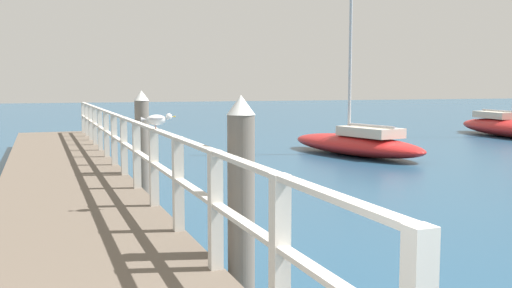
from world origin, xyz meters
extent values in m
cube|color=brown|center=(0.00, 10.91, 0.26)|extent=(2.35, 21.83, 0.53)
cube|color=beige|center=(1.09, 2.36, 1.10)|extent=(0.12, 0.12, 1.14)
cube|color=beige|center=(1.09, 3.91, 1.10)|extent=(0.12, 0.12, 1.14)
cube|color=beige|center=(1.09, 5.47, 1.10)|extent=(0.12, 0.12, 1.14)
cube|color=beige|center=(1.09, 7.02, 1.10)|extent=(0.12, 0.12, 1.14)
cube|color=beige|center=(1.09, 8.58, 1.10)|extent=(0.12, 0.12, 1.14)
cube|color=beige|center=(1.09, 10.14, 1.10)|extent=(0.12, 0.12, 1.14)
cube|color=beige|center=(1.09, 11.69, 1.10)|extent=(0.12, 0.12, 1.14)
cube|color=beige|center=(1.09, 13.25, 1.10)|extent=(0.12, 0.12, 1.14)
cube|color=beige|center=(1.09, 14.80, 1.10)|extent=(0.12, 0.12, 1.14)
cube|color=beige|center=(1.09, 16.36, 1.10)|extent=(0.12, 0.12, 1.14)
cube|color=beige|center=(1.09, 17.92, 1.10)|extent=(0.12, 0.12, 1.14)
cube|color=beige|center=(1.09, 19.47, 1.10)|extent=(0.12, 0.12, 1.14)
cube|color=beige|center=(1.09, 21.03, 1.10)|extent=(0.12, 0.12, 1.14)
cube|color=beige|center=(1.09, 10.91, 1.65)|extent=(0.10, 20.23, 0.04)
cube|color=beige|center=(1.09, 10.91, 1.15)|extent=(0.10, 20.23, 0.04)
cylinder|color=#6B6056|center=(1.47, 4.27, 0.99)|extent=(0.28, 0.28, 1.97)
cone|color=white|center=(1.47, 4.27, 2.07)|extent=(0.29, 0.29, 0.20)
cylinder|color=#6B6056|center=(1.47, 10.28, 0.99)|extent=(0.28, 0.28, 1.97)
cone|color=white|center=(1.47, 10.28, 2.07)|extent=(0.29, 0.29, 0.20)
ellipsoid|color=white|center=(1.09, 6.78, 1.79)|extent=(0.30, 0.17, 0.15)
sphere|color=white|center=(1.27, 6.75, 1.84)|extent=(0.09, 0.09, 0.09)
cone|color=gold|center=(1.33, 6.74, 1.84)|extent=(0.05, 0.03, 0.02)
cone|color=#939399|center=(0.93, 6.80, 1.80)|extent=(0.09, 0.08, 0.07)
ellipsoid|color=#939399|center=(1.09, 6.78, 1.82)|extent=(0.25, 0.20, 0.04)
cylinder|color=tan|center=(1.09, 6.80, 1.69)|extent=(0.01, 0.01, 0.05)
cylinder|color=tan|center=(1.08, 6.75, 1.69)|extent=(0.01, 0.01, 0.05)
ellipsoid|color=red|center=(9.27, 15.32, 0.33)|extent=(3.01, 6.11, 0.65)
cylinder|color=#B2B2B7|center=(9.21, 15.61, 3.67)|extent=(0.10, 0.10, 6.02)
cylinder|color=#B2B2B7|center=(9.42, 14.60, 1.00)|extent=(0.49, 2.02, 0.08)
cube|color=beige|center=(9.41, 14.63, 0.80)|extent=(1.45, 2.28, 0.30)
ellipsoid|color=red|center=(19.27, 19.00, 0.39)|extent=(3.14, 6.97, 0.77)
cylinder|color=#B2B2B7|center=(19.42, 19.83, 1.12)|extent=(0.50, 2.33, 0.08)
cube|color=beige|center=(19.41, 19.80, 0.92)|extent=(1.52, 2.58, 0.30)
camera|label=1|loc=(-0.43, -1.24, 2.27)|focal=40.55mm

